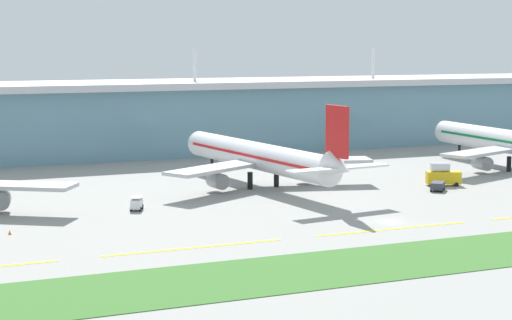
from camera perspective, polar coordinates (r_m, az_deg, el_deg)
The scene contains 10 objects.
ground_plane at distance 149.69m, azimuth 8.79°, elevation -4.01°, with size 600.00×600.00×0.00m, color gray.
terminal_building at distance 245.02m, azimuth -4.43°, elevation 2.91°, with size 288.00×34.00×28.89m.
airliner_middle at distance 182.92m, azimuth 0.25°, elevation 0.21°, with size 48.43×65.27×18.90m.
taxiway_stripe_mid_west at distance 129.39m, azimuth -4.09°, elevation -5.76°, with size 28.00×0.70×0.04m, color yellow.
taxiway_stripe_centre at distance 143.71m, azimuth 8.89°, elevation -4.49°, with size 28.00×0.70×0.04m, color yellow.
grass_verge at distance 130.66m, azimuth 14.27°, elevation -5.83°, with size 300.00×18.00×0.10m, color #3D702D.
fuel_truck at distance 189.52m, azimuth 12.11°, elevation -0.98°, with size 7.65×5.17×4.95m.
pushback_tug at distance 182.60m, azimuth 11.81°, elevation -1.66°, with size 4.75×4.86×1.85m.
baggage_cart at distance 159.42m, azimuth -7.82°, elevation -2.83°, with size 3.20×4.02×2.48m.
safety_cone_nose_front at distance 143.41m, azimuth -15.81°, elevation -4.58°, with size 0.56×0.56×0.70m, color orange.
Camera 1 is at (-77.50, -124.59, 29.66)m, focal length 61.12 mm.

